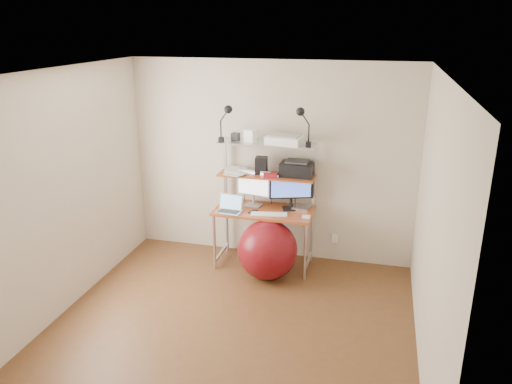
% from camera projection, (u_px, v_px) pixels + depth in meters
% --- Properties ---
extents(room, '(3.60, 3.60, 3.60)m').
position_uv_depth(room, '(228.00, 212.00, 4.60)').
color(room, brown).
rests_on(room, ground).
extents(computer_desk, '(1.20, 0.60, 1.57)m').
position_uv_depth(computer_desk, '(265.00, 191.00, 6.07)').
color(computer_desk, '#B25322').
rests_on(computer_desk, ground).
extents(desktop, '(1.20, 0.60, 0.00)m').
position_uv_depth(desktop, '(264.00, 210.00, 6.08)').
color(desktop, '#B25322').
rests_on(desktop, computer_desk).
extents(mid_shelf, '(1.18, 0.34, 0.00)m').
position_uv_depth(mid_shelf, '(267.00, 174.00, 6.07)').
color(mid_shelf, '#B25322').
rests_on(mid_shelf, computer_desk).
extents(top_shelf, '(1.18, 0.34, 0.00)m').
position_uv_depth(top_shelf, '(267.00, 142.00, 5.94)').
color(top_shelf, silver).
rests_on(top_shelf, computer_desk).
extents(floor, '(3.60, 3.60, 0.00)m').
position_uv_depth(floor, '(230.00, 328.00, 5.00)').
color(floor, brown).
rests_on(floor, ground).
extents(wall_outlet, '(0.08, 0.01, 0.12)m').
position_uv_depth(wall_outlet, '(335.00, 238.00, 6.34)').
color(wall_outlet, white).
rests_on(wall_outlet, room).
extents(monitor_silver, '(0.44, 0.19, 0.49)m').
position_uv_depth(monitor_silver, '(254.00, 185.00, 6.14)').
color(monitor_silver, '#A6A6AA').
rests_on(monitor_silver, desktop).
extents(monitor_black, '(0.52, 0.22, 0.54)m').
position_uv_depth(monitor_black, '(291.00, 188.00, 6.03)').
color(monitor_black, black).
rests_on(monitor_black, desktop).
extents(laptop, '(0.32, 0.27, 0.26)m').
position_uv_depth(laptop, '(230.00, 208.00, 6.01)').
color(laptop, silver).
rests_on(laptop, desktop).
extents(keyboard, '(0.45, 0.20, 0.01)m').
position_uv_depth(keyboard, '(269.00, 214.00, 5.93)').
color(keyboard, white).
rests_on(keyboard, desktop).
extents(mouse, '(0.09, 0.06, 0.03)m').
position_uv_depth(mouse, '(306.00, 217.00, 5.83)').
color(mouse, white).
rests_on(mouse, desktop).
extents(mac_mini, '(0.23, 0.23, 0.04)m').
position_uv_depth(mac_mini, '(302.00, 208.00, 6.10)').
color(mac_mini, silver).
rests_on(mac_mini, desktop).
extents(phone, '(0.11, 0.15, 0.01)m').
position_uv_depth(phone, '(253.00, 212.00, 6.00)').
color(phone, black).
rests_on(phone, desktop).
extents(printer, '(0.41, 0.29, 0.19)m').
position_uv_depth(printer, '(297.00, 169.00, 6.00)').
color(printer, black).
rests_on(printer, mid_shelf).
extents(nas_cube, '(0.15, 0.15, 0.21)m').
position_uv_depth(nas_cube, '(261.00, 165.00, 6.08)').
color(nas_cube, black).
rests_on(nas_cube, mid_shelf).
extents(red_box, '(0.18, 0.15, 0.04)m').
position_uv_depth(red_box, '(270.00, 176.00, 5.95)').
color(red_box, '#B11C27').
rests_on(red_box, mid_shelf).
extents(scanner, '(0.45, 0.32, 0.11)m').
position_uv_depth(scanner, '(284.00, 140.00, 5.85)').
color(scanner, white).
rests_on(scanner, top_shelf).
extents(box_white, '(0.15, 0.14, 0.15)m').
position_uv_depth(box_white, '(250.00, 136.00, 5.94)').
color(box_white, white).
rests_on(box_white, top_shelf).
extents(box_grey, '(0.10, 0.10, 0.09)m').
position_uv_depth(box_grey, '(236.00, 137.00, 6.03)').
color(box_grey, '#2C2D2F').
rests_on(box_grey, top_shelf).
extents(clip_lamp_left, '(0.18, 0.10, 0.44)m').
position_uv_depth(clip_lamp_left, '(227.00, 115.00, 5.85)').
color(clip_lamp_left, black).
rests_on(clip_lamp_left, top_shelf).
extents(clip_lamp_right, '(0.18, 0.10, 0.45)m').
position_uv_depth(clip_lamp_right, '(302.00, 118.00, 5.65)').
color(clip_lamp_right, black).
rests_on(clip_lamp_right, top_shelf).
extents(exercise_ball, '(0.71, 0.71, 0.71)m').
position_uv_depth(exercise_ball, '(267.00, 250.00, 5.90)').
color(exercise_ball, maroon).
rests_on(exercise_ball, floor).
extents(paper_stack, '(0.39, 0.41, 0.03)m').
position_uv_depth(paper_stack, '(236.00, 171.00, 6.16)').
color(paper_stack, white).
rests_on(paper_stack, mid_shelf).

